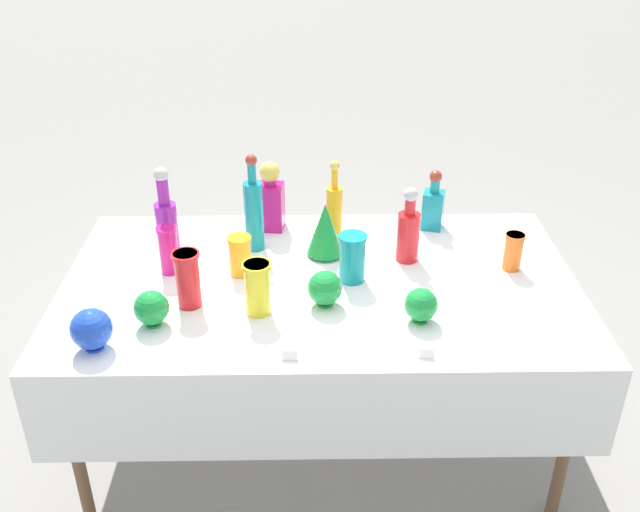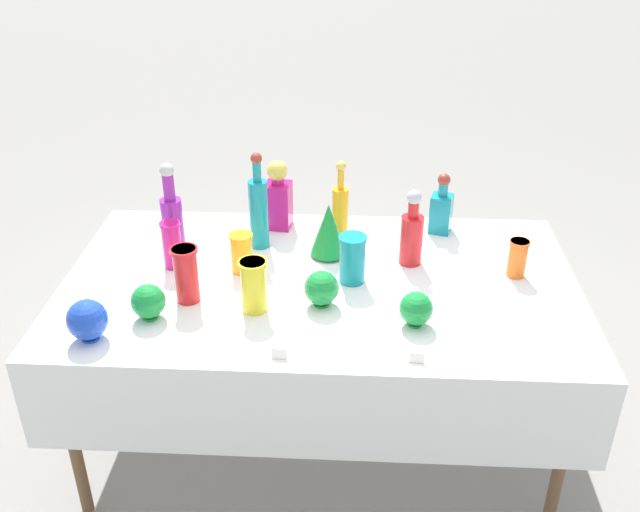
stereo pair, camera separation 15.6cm
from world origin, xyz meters
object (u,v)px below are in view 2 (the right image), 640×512
object	(u,v)px
slender_vase_4	(352,258)
round_bowl_2	(148,301)
fluted_vase_0	(329,229)
round_bowl_1	(416,309)
slender_vase_0	(172,243)
cardboard_box_behind_left	(417,296)
slender_vase_5	(242,251)
tall_bottle_3	(259,210)
tall_bottle_1	(340,209)
round_bowl_3	(87,320)
tall_bottle_2	(172,217)
tall_bottle_0	(412,234)
square_decanter_0	(278,197)
slender_vase_2	(518,257)
slender_vase_3	(186,273)
square_decanter_1	(441,209)
slender_vase_1	(254,284)
round_bowl_0	(321,288)

from	to	relation	value
slender_vase_4	round_bowl_2	distance (m)	0.73
slender_vase_4	fluted_vase_0	distance (m)	0.21
slender_vase_4	round_bowl_1	bearing A→B (deg)	-51.27
slender_vase_0	cardboard_box_behind_left	bearing A→B (deg)	39.88
fluted_vase_0	slender_vase_5	bearing A→B (deg)	-156.83
tall_bottle_3	tall_bottle_1	bearing A→B (deg)	16.47
round_bowl_3	cardboard_box_behind_left	distance (m)	1.90
tall_bottle_1	round_bowl_3	distance (m)	1.08
tall_bottle_2	round_bowl_2	distance (m)	0.47
round_bowl_2	round_bowl_1	bearing A→B (deg)	0.47
tall_bottle_0	round_bowl_2	distance (m)	0.99
tall_bottle_1	tall_bottle_3	bearing A→B (deg)	-163.53
slender_vase_4	round_bowl_2	size ratio (longest dim) A/B	1.46
tall_bottle_3	fluted_vase_0	world-z (taller)	tall_bottle_3
square_decanter_0	slender_vase_2	distance (m)	0.98
slender_vase_3	fluted_vase_0	distance (m)	0.59
square_decanter_1	slender_vase_4	size ratio (longest dim) A/B	1.40
round_bowl_2	slender_vase_4	bearing A→B (deg)	22.06
square_decanter_0	cardboard_box_behind_left	xyz separation A→B (m)	(0.65, 0.49, -0.77)
tall_bottle_1	slender_vase_1	size ratio (longest dim) A/B	1.74
cardboard_box_behind_left	square_decanter_1	bearing A→B (deg)	-87.83
tall_bottle_3	slender_vase_3	size ratio (longest dim) A/B	1.92
tall_bottle_3	square_decanter_1	bearing A→B (deg)	12.93
square_decanter_0	slender_vase_0	xyz separation A→B (m)	(-0.36, -0.35, -0.03)
slender_vase_2	tall_bottle_3	bearing A→B (deg)	169.75
tall_bottle_0	round_bowl_0	size ratio (longest dim) A/B	2.34
slender_vase_3	slender_vase_4	xyz separation A→B (m)	(0.57, 0.16, -0.01)
tall_bottle_3	slender_vase_3	xyz separation A→B (m)	(-0.20, -0.41, -0.05)
tall_bottle_2	slender_vase_4	size ratio (longest dim) A/B	2.03
tall_bottle_0	slender_vase_1	bearing A→B (deg)	-147.16
slender_vase_4	tall_bottle_2	bearing A→B (deg)	164.91
tall_bottle_1	round_bowl_2	xyz separation A→B (m)	(-0.62, -0.62, -0.06)
round_bowl_0	tall_bottle_0	bearing A→B (deg)	44.12
square_decanter_1	round_bowl_0	xyz separation A→B (m)	(-0.46, -0.58, -0.03)
round_bowl_1	square_decanter_1	bearing A→B (deg)	78.14
tall_bottle_1	tall_bottle_2	size ratio (longest dim) A/B	0.89
slender_vase_1	round_bowl_1	size ratio (longest dim) A/B	1.57
slender_vase_2	round_bowl_0	xyz separation A→B (m)	(-0.70, -0.24, -0.01)
tall_bottle_1	fluted_vase_0	xyz separation A→B (m)	(-0.04, -0.15, -0.01)
fluted_vase_0	tall_bottle_1	bearing A→B (deg)	75.32
square_decanter_0	round_bowl_0	distance (m)	0.63
cardboard_box_behind_left	round_bowl_3	bearing A→B (deg)	-131.72
square_decanter_1	slender_vase_2	distance (m)	0.42
square_decanter_1	round_bowl_1	size ratio (longest dim) A/B	2.11
round_bowl_2	slender_vase_3	bearing A→B (deg)	48.00
fluted_vase_0	tall_bottle_2	bearing A→B (deg)	-179.70
slender_vase_1	fluted_vase_0	size ratio (longest dim) A/B	0.87
slender_vase_3	slender_vase_5	distance (m)	0.26
fluted_vase_0	round_bowl_1	world-z (taller)	fluted_vase_0
slender_vase_4	round_bowl_3	size ratio (longest dim) A/B	1.30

